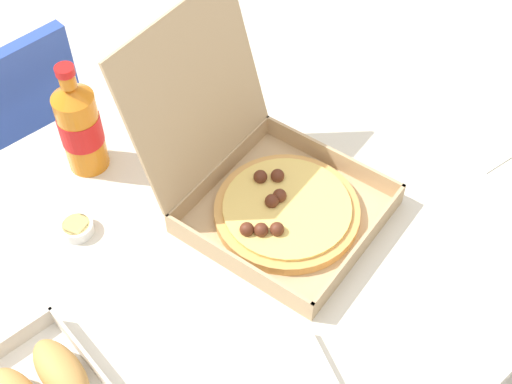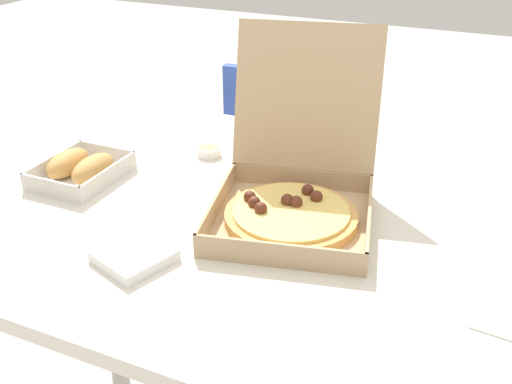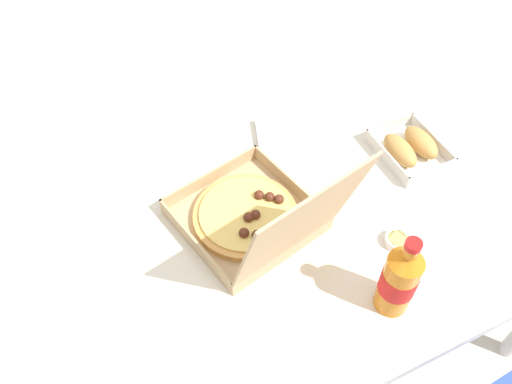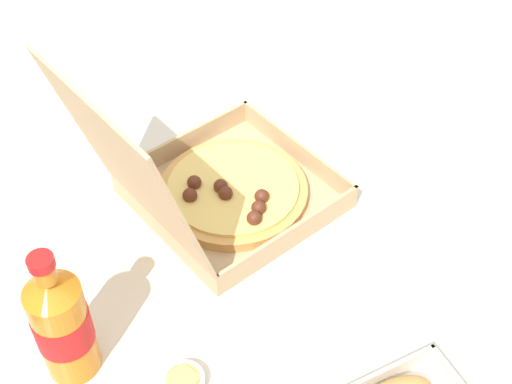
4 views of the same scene
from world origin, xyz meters
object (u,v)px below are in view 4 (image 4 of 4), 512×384
object	(u,v)px
cola_bottle	(62,323)
napkin_pile	(412,228)
pizza_box_open	(216,188)
dipping_sauce_cup	(184,382)
paper_menu	(185,46)

from	to	relation	value
cola_bottle	napkin_pile	xyz separation A→B (m)	(-0.01, -0.55, -0.08)
pizza_box_open	napkin_pile	size ratio (longest dim) A/B	3.86
dipping_sauce_cup	pizza_box_open	bearing A→B (deg)	-32.58
pizza_box_open	napkin_pile	world-z (taller)	pizza_box_open
pizza_box_open	napkin_pile	distance (m)	0.32
dipping_sauce_cup	cola_bottle	bearing A→B (deg)	49.96
cola_bottle	dipping_sauce_cup	bearing A→B (deg)	-130.04
pizza_box_open	cola_bottle	bearing A→B (deg)	120.80
pizza_box_open	paper_menu	bearing A→B (deg)	-16.55
napkin_pile	dipping_sauce_cup	xyz separation A→B (m)	(-0.09, 0.43, 0.00)
pizza_box_open	napkin_pile	bearing A→B (deg)	-126.58
cola_bottle	dipping_sauce_cup	distance (m)	0.18
paper_menu	napkin_pile	bearing A→B (deg)	-163.97
pizza_box_open	paper_menu	xyz separation A→B (m)	(0.46, -0.14, -0.05)
cola_bottle	paper_menu	bearing A→B (deg)	-34.26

